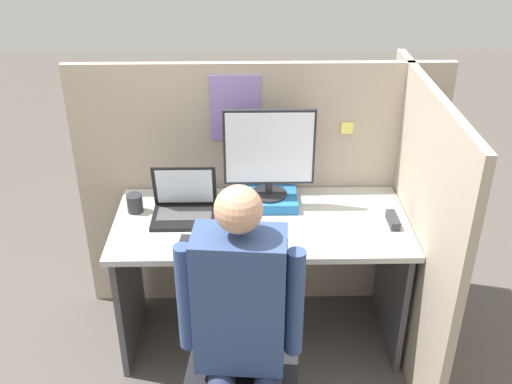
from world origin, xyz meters
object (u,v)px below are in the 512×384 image
(laptop, at_px, (184,207))
(stapler, at_px, (393,220))
(office_chair, at_px, (239,354))
(person, at_px, (242,328))
(pen_cup, at_px, (135,203))
(monitor, at_px, (269,152))
(paper_box, at_px, (269,199))
(carrot_toy, at_px, (233,234))

(laptop, bearing_deg, stapler, -5.24)
(office_chair, height_order, person, person)
(laptop, bearing_deg, pen_cup, 168.36)
(laptop, relative_size, pen_cup, 3.42)
(monitor, distance_m, laptop, 0.50)
(person, distance_m, pen_cup, 1.03)
(paper_box, xyz_separation_m, pen_cup, (-0.67, -0.06, 0.02))
(laptop, xyz_separation_m, pen_cup, (-0.25, 0.05, -0.00))
(monitor, height_order, pen_cup, monitor)
(paper_box, relative_size, monitor, 0.63)
(stapler, bearing_deg, person, -134.79)
(office_chair, relative_size, pen_cup, 10.35)
(office_chair, xyz_separation_m, pen_cup, (-0.52, 0.73, 0.31))
(laptop, xyz_separation_m, stapler, (1.01, -0.09, -0.03))
(paper_box, xyz_separation_m, monitor, (-0.00, 0.00, 0.27))
(office_chair, bearing_deg, monitor, 79.16)
(stapler, bearing_deg, office_chair, -141.74)
(stapler, bearing_deg, pen_cup, 173.47)
(laptop, relative_size, person, 0.24)
(stapler, height_order, office_chair, office_chair)
(laptop, height_order, pen_cup, laptop)
(paper_box, xyz_separation_m, office_chair, (-0.15, -0.79, -0.29))
(paper_box, height_order, person, person)
(carrot_toy, xyz_separation_m, person, (0.04, -0.63, -0.01))
(stapler, distance_m, pen_cup, 1.27)
(paper_box, distance_m, pen_cup, 0.67)
(laptop, height_order, office_chair, laptop)
(stapler, relative_size, pen_cup, 1.52)
(paper_box, relative_size, office_chair, 0.30)
(carrot_toy, height_order, person, person)
(monitor, xyz_separation_m, pen_cup, (-0.67, -0.06, -0.25))
(paper_box, relative_size, carrot_toy, 2.11)
(carrot_toy, distance_m, person, 0.63)
(person, bearing_deg, office_chair, 95.47)
(monitor, relative_size, office_chair, 0.48)
(monitor, bearing_deg, stapler, -19.32)
(paper_box, distance_m, laptop, 0.43)
(paper_box, bearing_deg, pen_cup, -174.86)
(person, relative_size, pen_cup, 14.50)
(office_chair, bearing_deg, person, -84.53)
(monitor, xyz_separation_m, office_chair, (-0.15, -0.80, -0.56))
(monitor, relative_size, pen_cup, 5.01)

